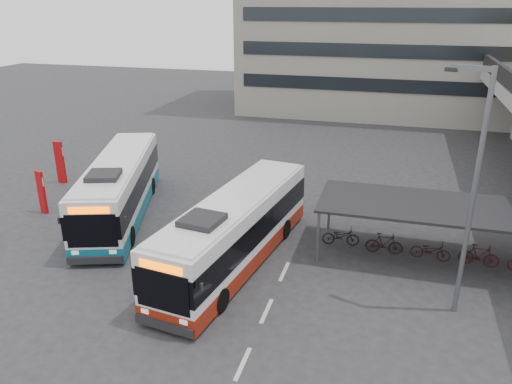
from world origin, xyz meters
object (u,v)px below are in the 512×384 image
(bus_main, at_px, (235,231))
(lamp_post, at_px, (472,182))
(bus_teal, at_px, (120,188))
(pedestrian, at_px, (195,271))

(bus_main, relative_size, lamp_post, 1.28)
(bus_main, bearing_deg, bus_teal, 164.51)
(lamp_post, bearing_deg, bus_teal, -177.94)
(bus_teal, distance_m, lamp_post, 17.32)
(bus_teal, height_order, lamp_post, lamp_post)
(pedestrian, height_order, lamp_post, lamp_post)
(pedestrian, relative_size, lamp_post, 0.18)
(bus_teal, height_order, pedestrian, bus_teal)
(bus_teal, bearing_deg, bus_main, -42.10)
(bus_main, distance_m, pedestrian, 2.75)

